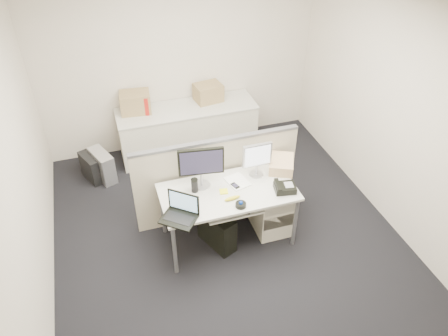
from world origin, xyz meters
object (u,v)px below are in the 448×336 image
object	(u,v)px
laptop	(178,210)
desk	(228,196)
monitor_main	(201,168)
desk_phone	(285,188)

from	to	relation	value
laptop	desk	bearing A→B (deg)	63.61
desk	monitor_main	size ratio (longest dim) A/B	3.01
desk	monitor_main	xyz separation A→B (m)	(-0.25, 0.18, 0.31)
desk	monitor_main	world-z (taller)	monitor_main
desk	desk_phone	bearing A→B (deg)	-16.70
desk_phone	desk	bearing A→B (deg)	173.20
desk	laptop	xyz separation A→B (m)	(-0.62, -0.28, 0.20)
desk	laptop	bearing A→B (deg)	-155.70
laptop	desk_phone	xyz separation A→B (m)	(1.22, 0.10, -0.09)
laptop	desk_phone	distance (m)	1.23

